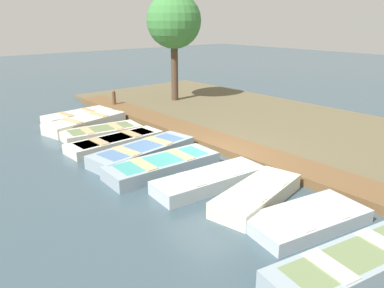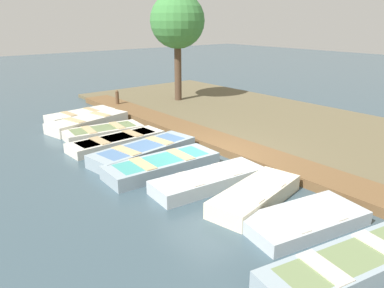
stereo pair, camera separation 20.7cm
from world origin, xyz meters
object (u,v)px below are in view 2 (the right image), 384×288
at_px(rowboat_7, 255,195).
at_px(rowboat_9, 352,265).
at_px(rowboat_5, 162,165).
at_px(park_tree_far_left, 177,22).
at_px(rowboat_3, 117,141).
at_px(rowboat_8, 305,220).
at_px(rowboat_1, 88,122).
at_px(rowboat_2, 103,131).
at_px(rowboat_4, 144,151).
at_px(rowboat_0, 81,116).
at_px(rowboat_6, 209,180).
at_px(mooring_post_near, 117,100).

distance_m(rowboat_7, rowboat_9, 2.90).
relative_size(rowboat_5, park_tree_far_left, 0.62).
distance_m(rowboat_3, rowboat_8, 7.25).
bearing_deg(rowboat_5, rowboat_9, 91.70).
distance_m(rowboat_1, rowboat_9, 11.47).
bearing_deg(rowboat_9, rowboat_2, -80.94).
bearing_deg(rowboat_2, rowboat_4, 95.35).
distance_m(rowboat_0, rowboat_7, 9.95).
bearing_deg(rowboat_1, rowboat_2, 75.08).
bearing_deg(rowboat_3, rowboat_9, 86.21).
relative_size(rowboat_1, rowboat_9, 0.94).
height_order(rowboat_3, rowboat_5, rowboat_5).
height_order(rowboat_3, rowboat_7, rowboat_7).
distance_m(rowboat_6, rowboat_8, 2.78).
bearing_deg(rowboat_8, rowboat_9, 74.94).
relative_size(rowboat_3, rowboat_5, 1.01).
distance_m(rowboat_8, mooring_post_near, 12.32).
bearing_deg(rowboat_9, rowboat_5, -79.80).
bearing_deg(rowboat_2, rowboat_0, -89.69).
bearing_deg(rowboat_6, rowboat_7, 105.48).
bearing_deg(rowboat_0, rowboat_9, 81.32).
distance_m(rowboat_5, rowboat_7, 3.03).
relative_size(rowboat_1, rowboat_2, 1.16).
distance_m(rowboat_2, rowboat_8, 8.58).
height_order(rowboat_4, rowboat_5, rowboat_4).
bearing_deg(rowboat_3, rowboat_1, -96.87).
bearing_deg(rowboat_1, rowboat_8, 78.93).
bearing_deg(rowboat_2, rowboat_8, 98.88).
bearing_deg(rowboat_4, rowboat_1, -99.21).
xyz_separation_m(rowboat_5, mooring_post_near, (-2.81, -7.77, 0.26)).
bearing_deg(rowboat_1, mooring_post_near, -152.31).
relative_size(rowboat_0, rowboat_5, 0.87).
distance_m(rowboat_0, rowboat_6, 8.57).
xyz_separation_m(rowboat_1, rowboat_3, (0.23, 2.79, -0.05)).
bearing_deg(rowboat_7, rowboat_9, 64.12).
bearing_deg(park_tree_far_left, rowboat_3, 35.47).
height_order(rowboat_7, rowboat_9, rowboat_7).
height_order(rowboat_0, rowboat_4, rowboat_4).
bearing_deg(rowboat_0, rowboat_4, 80.63).
relative_size(rowboat_1, park_tree_far_left, 0.64).
relative_size(rowboat_5, rowboat_6, 1.06).
height_order(rowboat_2, park_tree_far_left, park_tree_far_left).
bearing_deg(rowboat_4, rowboat_9, 79.89).
distance_m(rowboat_8, rowboat_9, 1.60).
height_order(rowboat_4, rowboat_9, rowboat_4).
distance_m(rowboat_2, rowboat_5, 4.24).
xyz_separation_m(rowboat_4, park_tree_far_left, (-5.71, -5.71, 3.80)).
height_order(rowboat_0, rowboat_2, rowboat_0).
bearing_deg(mooring_post_near, park_tree_far_left, 166.57).
distance_m(rowboat_2, rowboat_9, 10.01).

